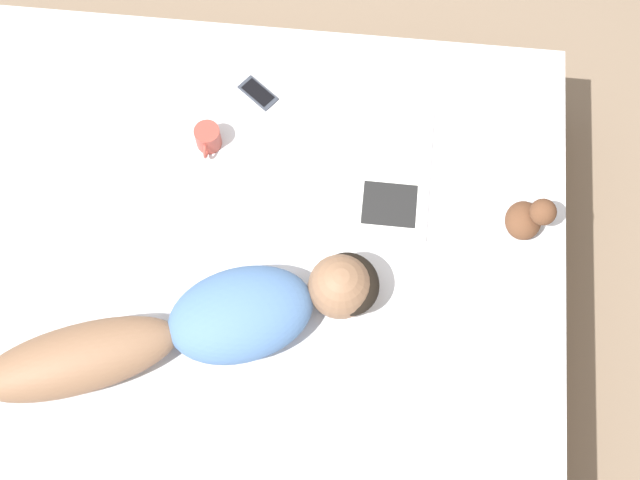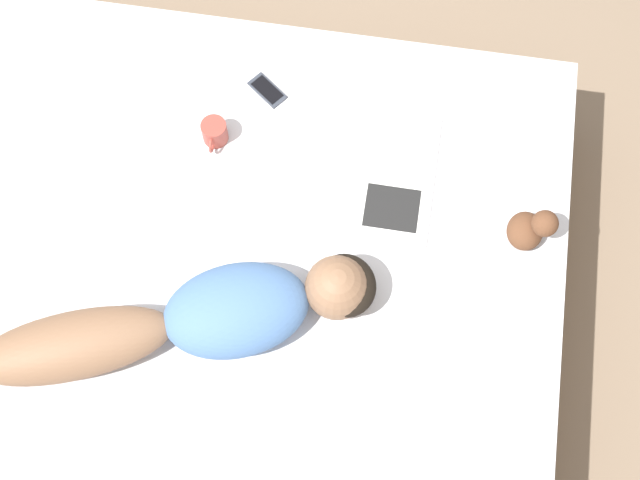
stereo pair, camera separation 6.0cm
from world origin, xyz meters
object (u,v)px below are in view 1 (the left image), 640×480
person (203,325)px  open_magazine (392,174)px  coffee_mug (208,137)px  cell_phone (258,93)px

person → open_magazine: (-0.62, 0.56, -0.09)m
coffee_mug → cell_phone: bearing=146.0°
person → coffee_mug: bearing=165.9°
person → cell_phone: bearing=154.9°
coffee_mug → cell_phone: (-0.22, 0.15, -0.04)m
open_magazine → coffee_mug: bearing=-94.7°
person → open_magazine: 0.84m
person → coffee_mug: person is taller
open_magazine → coffee_mug: 0.65m
person → cell_phone: person is taller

